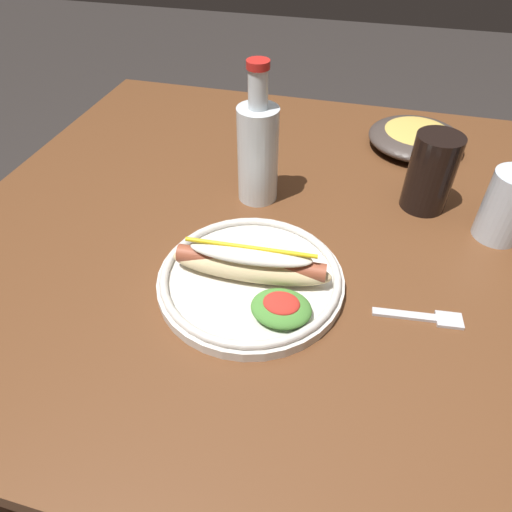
{
  "coord_description": "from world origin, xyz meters",
  "views": [
    {
      "loc": [
        0.07,
        -0.6,
        1.22
      ],
      "look_at": [
        -0.06,
        -0.13,
        0.77
      ],
      "focal_mm": 31.83,
      "sensor_mm": 36.0,
      "label": 1
    }
  ],
  "objects_px": {
    "glass_bottle": "(258,150)",
    "fork": "(425,317)",
    "soda_cup": "(431,173)",
    "water_cup": "(507,207)",
    "hot_dog_plate": "(252,276)",
    "side_bowl": "(416,137)"
  },
  "relations": [
    {
      "from": "water_cup",
      "to": "glass_bottle",
      "type": "bearing_deg",
      "value": 178.93
    },
    {
      "from": "soda_cup",
      "to": "side_bowl",
      "type": "xyz_separation_m",
      "value": [
        -0.01,
        0.21,
        -0.04
      ]
    },
    {
      "from": "glass_bottle",
      "to": "fork",
      "type": "bearing_deg",
      "value": -37.03
    },
    {
      "from": "hot_dog_plate",
      "to": "soda_cup",
      "type": "bearing_deg",
      "value": 48.43
    },
    {
      "from": "soda_cup",
      "to": "glass_bottle",
      "type": "bearing_deg",
      "value": -170.66
    },
    {
      "from": "glass_bottle",
      "to": "side_bowl",
      "type": "distance_m",
      "value": 0.38
    },
    {
      "from": "hot_dog_plate",
      "to": "soda_cup",
      "type": "distance_m",
      "value": 0.36
    },
    {
      "from": "water_cup",
      "to": "glass_bottle",
      "type": "xyz_separation_m",
      "value": [
        -0.41,
        0.01,
        0.04
      ]
    },
    {
      "from": "water_cup",
      "to": "glass_bottle",
      "type": "relative_size",
      "value": 0.48
    },
    {
      "from": "side_bowl",
      "to": "hot_dog_plate",
      "type": "bearing_deg",
      "value": -115.06
    },
    {
      "from": "hot_dog_plate",
      "to": "side_bowl",
      "type": "xyz_separation_m",
      "value": [
        0.23,
        0.48,
        0.0
      ]
    },
    {
      "from": "hot_dog_plate",
      "to": "fork",
      "type": "relative_size",
      "value": 2.23
    },
    {
      "from": "glass_bottle",
      "to": "soda_cup",
      "type": "bearing_deg",
      "value": 9.34
    },
    {
      "from": "hot_dog_plate",
      "to": "water_cup",
      "type": "height_order",
      "value": "water_cup"
    },
    {
      "from": "water_cup",
      "to": "soda_cup",
      "type": "bearing_deg",
      "value": 154.55
    },
    {
      "from": "soda_cup",
      "to": "water_cup",
      "type": "distance_m",
      "value": 0.13
    },
    {
      "from": "hot_dog_plate",
      "to": "side_bowl",
      "type": "bearing_deg",
      "value": 64.94
    },
    {
      "from": "side_bowl",
      "to": "soda_cup",
      "type": "bearing_deg",
      "value": -86.05
    },
    {
      "from": "hot_dog_plate",
      "to": "glass_bottle",
      "type": "xyz_separation_m",
      "value": [
        -0.05,
        0.22,
        0.07
      ]
    },
    {
      "from": "water_cup",
      "to": "glass_bottle",
      "type": "height_order",
      "value": "glass_bottle"
    },
    {
      "from": "fork",
      "to": "side_bowl",
      "type": "height_order",
      "value": "side_bowl"
    },
    {
      "from": "soda_cup",
      "to": "glass_bottle",
      "type": "distance_m",
      "value": 0.29
    }
  ]
}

